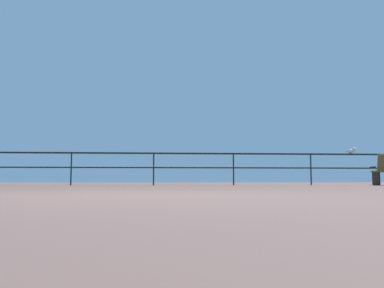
# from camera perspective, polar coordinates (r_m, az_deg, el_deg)

# --- Properties ---
(ground_plane) EXTENTS (60.00, 60.00, 0.00)m
(ground_plane) POSITION_cam_1_polar(r_m,az_deg,el_deg) (3.92, -7.82, -7.33)
(ground_plane) COLOR brown
(pier_railing) EXTENTS (25.25, 0.05, 1.02)m
(pier_railing) POSITION_cam_1_polar(r_m,az_deg,el_deg) (12.45, -5.52, -2.39)
(pier_railing) COLOR black
(pier_railing) RESTS_ON ground_plane
(seagull_on_rail) EXTENTS (0.25, 0.39, 0.19)m
(seagull_on_rail) POSITION_cam_1_polar(r_m,az_deg,el_deg) (13.91, 21.96, -0.93)
(seagull_on_rail) COLOR silver
(seagull_on_rail) RESTS_ON pier_railing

